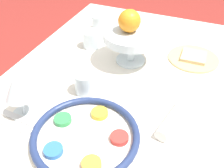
{
  "coord_description": "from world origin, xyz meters",
  "views": [
    {
      "loc": [
        -0.6,
        -0.24,
        1.28
      ],
      "look_at": [
        0.0,
        0.0,
        0.76
      ],
      "focal_mm": 42.0,
      "sensor_mm": 36.0,
      "label": 1
    }
  ],
  "objects_px": {
    "bread_plate": "(193,58)",
    "napkin_roll": "(174,118)",
    "seder_plate": "(86,136)",
    "wine_glass": "(17,89)",
    "cup_near": "(85,83)",
    "cup_mid": "(99,23)",
    "fruit_stand": "(132,38)",
    "orange_fruit": "(129,21)",
    "cup_far": "(91,39)"
  },
  "relations": [
    {
      "from": "bread_plate",
      "to": "napkin_roll",
      "type": "relative_size",
      "value": 1.12
    },
    {
      "from": "seder_plate",
      "to": "napkin_roll",
      "type": "xyz_separation_m",
      "value": [
        0.15,
        -0.2,
        0.0
      ]
    },
    {
      "from": "wine_glass",
      "to": "cup_near",
      "type": "height_order",
      "value": "wine_glass"
    },
    {
      "from": "bread_plate",
      "to": "wine_glass",
      "type": "bearing_deg",
      "value": 139.57
    },
    {
      "from": "wine_glass",
      "to": "cup_mid",
      "type": "bearing_deg",
      "value": 1.58
    },
    {
      "from": "napkin_roll",
      "to": "fruit_stand",
      "type": "bearing_deg",
      "value": 40.78
    },
    {
      "from": "seder_plate",
      "to": "cup_near",
      "type": "distance_m",
      "value": 0.2
    },
    {
      "from": "cup_near",
      "to": "orange_fruit",
      "type": "bearing_deg",
      "value": -16.54
    },
    {
      "from": "fruit_stand",
      "to": "cup_near",
      "type": "bearing_deg",
      "value": 160.98
    },
    {
      "from": "wine_glass",
      "to": "orange_fruit",
      "type": "distance_m",
      "value": 0.44
    },
    {
      "from": "fruit_stand",
      "to": "napkin_roll",
      "type": "relative_size",
      "value": 1.21
    },
    {
      "from": "seder_plate",
      "to": "fruit_stand",
      "type": "height_order",
      "value": "fruit_stand"
    },
    {
      "from": "fruit_stand",
      "to": "cup_mid",
      "type": "height_order",
      "value": "fruit_stand"
    },
    {
      "from": "bread_plate",
      "to": "napkin_roll",
      "type": "distance_m",
      "value": 0.36
    },
    {
      "from": "orange_fruit",
      "to": "bread_plate",
      "type": "bearing_deg",
      "value": -65.72
    },
    {
      "from": "cup_far",
      "to": "cup_near",
      "type": "bearing_deg",
      "value": -157.91
    },
    {
      "from": "cup_mid",
      "to": "wine_glass",
      "type": "bearing_deg",
      "value": -178.42
    },
    {
      "from": "orange_fruit",
      "to": "cup_near",
      "type": "distance_m",
      "value": 0.27
    },
    {
      "from": "cup_mid",
      "to": "cup_far",
      "type": "height_order",
      "value": "same"
    },
    {
      "from": "wine_glass",
      "to": "cup_mid",
      "type": "xyz_separation_m",
      "value": [
        0.57,
        0.02,
        -0.06
      ]
    },
    {
      "from": "fruit_stand",
      "to": "bread_plate",
      "type": "height_order",
      "value": "fruit_stand"
    },
    {
      "from": "seder_plate",
      "to": "wine_glass",
      "type": "height_order",
      "value": "wine_glass"
    },
    {
      "from": "napkin_roll",
      "to": "cup_mid",
      "type": "xyz_separation_m",
      "value": [
        0.44,
        0.43,
        0.02
      ]
    },
    {
      "from": "wine_glass",
      "to": "fruit_stand",
      "type": "xyz_separation_m",
      "value": [
        0.39,
        -0.2,
        0.0
      ]
    },
    {
      "from": "bread_plate",
      "to": "seder_plate",
      "type": "bearing_deg",
      "value": 158.06
    },
    {
      "from": "bread_plate",
      "to": "cup_far",
      "type": "distance_m",
      "value": 0.41
    },
    {
      "from": "seder_plate",
      "to": "cup_far",
      "type": "xyz_separation_m",
      "value": [
        0.44,
        0.2,
        0.02
      ]
    },
    {
      "from": "seder_plate",
      "to": "wine_glass",
      "type": "relative_size",
      "value": 2.09
    },
    {
      "from": "cup_far",
      "to": "cup_mid",
      "type": "bearing_deg",
      "value": 11.85
    },
    {
      "from": "wine_glass",
      "to": "cup_near",
      "type": "distance_m",
      "value": 0.21
    },
    {
      "from": "cup_far",
      "to": "wine_glass",
      "type": "bearing_deg",
      "value": 178.01
    },
    {
      "from": "napkin_roll",
      "to": "cup_near",
      "type": "height_order",
      "value": "cup_near"
    },
    {
      "from": "seder_plate",
      "to": "cup_mid",
      "type": "height_order",
      "value": "cup_mid"
    },
    {
      "from": "bread_plate",
      "to": "cup_near",
      "type": "height_order",
      "value": "cup_near"
    },
    {
      "from": "fruit_stand",
      "to": "napkin_roll",
      "type": "height_order",
      "value": "fruit_stand"
    },
    {
      "from": "cup_mid",
      "to": "cup_far",
      "type": "distance_m",
      "value": 0.15
    },
    {
      "from": "fruit_stand",
      "to": "cup_near",
      "type": "height_order",
      "value": "fruit_stand"
    },
    {
      "from": "wine_glass",
      "to": "fruit_stand",
      "type": "relative_size",
      "value": 0.67
    },
    {
      "from": "seder_plate",
      "to": "bread_plate",
      "type": "distance_m",
      "value": 0.55
    },
    {
      "from": "orange_fruit",
      "to": "cup_far",
      "type": "bearing_deg",
      "value": 77.27
    },
    {
      "from": "cup_mid",
      "to": "napkin_roll",
      "type": "bearing_deg",
      "value": -135.27
    },
    {
      "from": "wine_glass",
      "to": "napkin_roll",
      "type": "bearing_deg",
      "value": -71.95
    },
    {
      "from": "seder_plate",
      "to": "fruit_stand",
      "type": "bearing_deg",
      "value": 2.11
    },
    {
      "from": "bread_plate",
      "to": "cup_mid",
      "type": "relative_size",
      "value": 2.72
    },
    {
      "from": "bread_plate",
      "to": "orange_fruit",
      "type": "bearing_deg",
      "value": 114.28
    },
    {
      "from": "fruit_stand",
      "to": "cup_near",
      "type": "distance_m",
      "value": 0.25
    },
    {
      "from": "bread_plate",
      "to": "cup_mid",
      "type": "distance_m",
      "value": 0.44
    },
    {
      "from": "orange_fruit",
      "to": "napkin_roll",
      "type": "height_order",
      "value": "orange_fruit"
    },
    {
      "from": "wine_glass",
      "to": "cup_near",
      "type": "bearing_deg",
      "value": -36.66
    },
    {
      "from": "fruit_stand",
      "to": "cup_far",
      "type": "bearing_deg",
      "value": 78.24
    }
  ]
}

